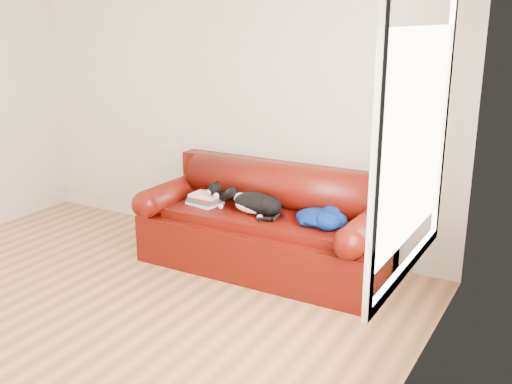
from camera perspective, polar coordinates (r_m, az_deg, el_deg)
ground at (r=4.57m, az=-16.51°, el=-11.61°), size 4.50×4.50×0.00m
room_shell at (r=4.01m, az=-17.03°, el=9.57°), size 4.52×4.02×2.61m
sofa_base at (r=5.16m, az=0.80°, el=-4.70°), size 2.10×0.90×0.50m
sofa_back at (r=5.26m, az=2.10°, el=-0.78°), size 2.10×1.01×0.88m
book_stack at (r=5.28m, az=-4.84°, el=-0.68°), size 0.31×0.25×0.10m
cat at (r=5.01m, az=0.05°, el=-1.11°), size 0.60×0.34×0.23m
blanket at (r=4.79m, az=6.15°, el=-2.37°), size 0.47×0.45×0.14m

